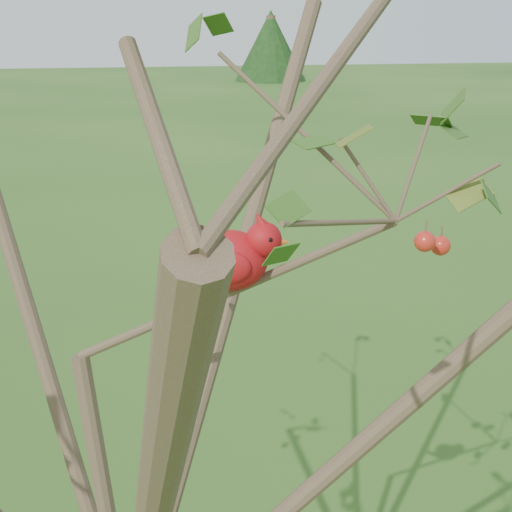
# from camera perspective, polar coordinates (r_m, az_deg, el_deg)

# --- Properties ---
(crabapple_tree) EXTENTS (2.35, 2.05, 2.95)m
(crabapple_tree) POSITION_cam_1_polar(r_m,az_deg,el_deg) (1.09, -12.65, -3.57)
(crabapple_tree) COLOR #3F2E22
(crabapple_tree) RESTS_ON ground
(cardinal) EXTENTS (0.24, 0.14, 0.17)m
(cardinal) POSITION_cam_1_polar(r_m,az_deg,el_deg) (1.19, -2.02, -0.12)
(cardinal) COLOR #AF0F19
(cardinal) RESTS_ON ground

